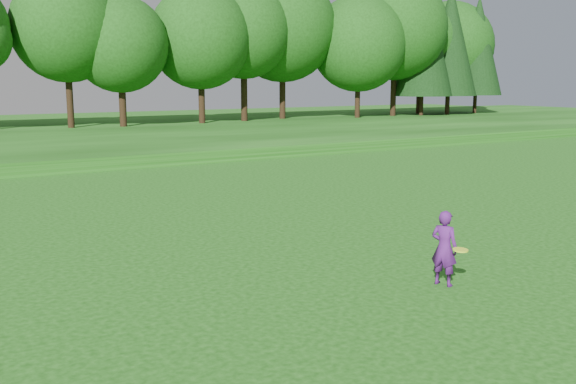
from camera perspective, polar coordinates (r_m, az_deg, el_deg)
ground at (r=10.38m, az=-1.06°, el=-11.92°), size 140.00×140.00×0.00m
walking_path at (r=28.96m, az=-21.77°, el=1.59°), size 130.00×1.60×0.04m
woman at (r=12.52m, az=13.73°, el=-4.86°), size 0.50×0.87×1.45m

